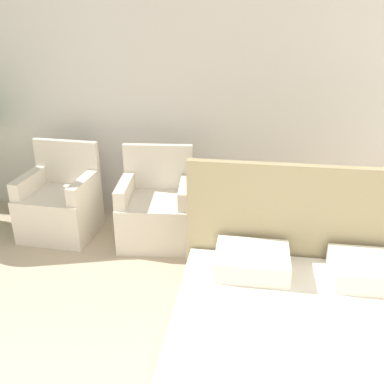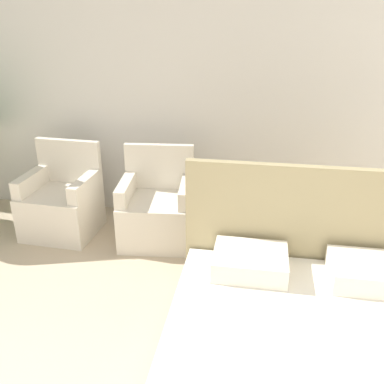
# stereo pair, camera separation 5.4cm
# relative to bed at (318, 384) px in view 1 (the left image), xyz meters

# --- Properties ---
(wall_back) EXTENTS (10.00, 0.06, 2.90)m
(wall_back) POSITION_rel_bed_xyz_m (-1.15, 2.40, 1.20)
(wall_back) COLOR silver
(wall_back) RESTS_ON ground_plane
(bed) EXTENTS (1.70, 2.15, 1.12)m
(bed) POSITION_rel_bed_xyz_m (0.00, 0.00, 0.00)
(bed) COLOR #4C4238
(bed) RESTS_ON ground_plane
(armchair_near_window_left) EXTENTS (0.69, 0.62, 0.88)m
(armchair_near_window_left) POSITION_rel_bed_xyz_m (-2.23, 1.78, 0.03)
(armchair_near_window_left) COLOR beige
(armchair_near_window_left) RESTS_ON ground_plane
(armchair_near_window_right) EXTENTS (0.71, 0.65, 0.88)m
(armchair_near_window_right) POSITION_rel_bed_xyz_m (-1.28, 1.78, 0.03)
(armchair_near_window_right) COLOR beige
(armchair_near_window_right) RESTS_ON ground_plane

